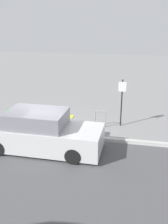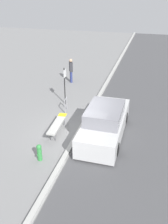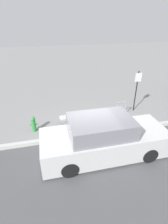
{
  "view_description": "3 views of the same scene",
  "coord_description": "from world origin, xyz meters",
  "px_view_note": "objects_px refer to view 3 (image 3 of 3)",
  "views": [
    {
      "loc": [
        3.68,
        -9.67,
        4.82
      ],
      "look_at": [
        1.46,
        0.96,
        0.88
      ],
      "focal_mm": 40.0,
      "sensor_mm": 36.0,
      "label": 1
    },
    {
      "loc": [
        -10.12,
        -3.1,
        6.61
      ],
      "look_at": [
        0.72,
        -0.09,
        0.87
      ],
      "focal_mm": 40.0,
      "sensor_mm": 36.0,
      "label": 2
    },
    {
      "loc": [
        -1.79,
        -6.25,
        4.73
      ],
      "look_at": [
        -0.02,
        0.97,
        0.71
      ],
      "focal_mm": 28.0,
      "sensor_mm": 36.0,
      "label": 3
    }
  ],
  "objects_px": {
    "sign_post": "(137,88)",
    "parked_car_near": "(104,139)",
    "bench": "(81,116)",
    "bike_rack": "(122,107)",
    "fire_hydrant": "(33,124)"
  },
  "relations": [
    {
      "from": "fire_hydrant",
      "to": "parked_car_near",
      "type": "relative_size",
      "value": 0.16
    },
    {
      "from": "sign_post",
      "to": "parked_car_near",
      "type": "xyz_separation_m",
      "value": [
        -2.93,
        -3.06,
        -0.68
      ]
    },
    {
      "from": "sign_post",
      "to": "parked_car_near",
      "type": "relative_size",
      "value": 0.48
    },
    {
      "from": "sign_post",
      "to": "parked_car_near",
      "type": "height_order",
      "value": "sign_post"
    },
    {
      "from": "sign_post",
      "to": "fire_hydrant",
      "type": "distance_m",
      "value": 5.7
    },
    {
      "from": "bike_rack",
      "to": "parked_car_near",
      "type": "distance_m",
      "value": 3.34
    },
    {
      "from": "bench",
      "to": "sign_post",
      "type": "xyz_separation_m",
      "value": [
        3.27,
        0.74,
        0.89
      ]
    },
    {
      "from": "bench",
      "to": "bike_rack",
      "type": "height_order",
      "value": "bike_rack"
    },
    {
      "from": "bench",
      "to": "bike_rack",
      "type": "relative_size",
      "value": 2.58
    },
    {
      "from": "bench",
      "to": "fire_hydrant",
      "type": "height_order",
      "value": "fire_hydrant"
    },
    {
      "from": "bench",
      "to": "bike_rack",
      "type": "distance_m",
      "value": 2.34
    },
    {
      "from": "bench",
      "to": "fire_hydrant",
      "type": "bearing_deg",
      "value": 178.29
    },
    {
      "from": "bike_rack",
      "to": "sign_post",
      "type": "xyz_separation_m",
      "value": [
        0.95,
        0.37,
        0.88
      ]
    },
    {
      "from": "sign_post",
      "to": "bike_rack",
      "type": "bearing_deg",
      "value": -158.78
    },
    {
      "from": "bike_rack",
      "to": "fire_hydrant",
      "type": "bearing_deg",
      "value": -174.57
    }
  ]
}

